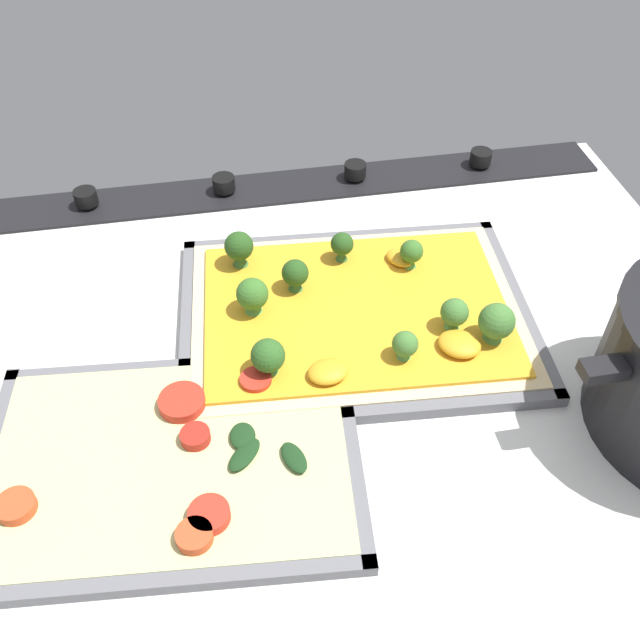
{
  "coord_description": "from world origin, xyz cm",
  "views": [
    {
      "loc": [
        9.66,
        46.11,
        51.75
      ],
      "look_at": [
        1.37,
        0.01,
        4.75
      ],
      "focal_mm": 39.48,
      "sensor_mm": 36.0,
      "label": 1
    }
  ],
  "objects_px": {
    "baking_tray_front": "(356,318)",
    "veggie_pizza_back": "(174,459)",
    "baking_tray_back": "(173,463)",
    "broccoli_pizza": "(356,310)"
  },
  "relations": [
    {
      "from": "baking_tray_front",
      "to": "broccoli_pizza",
      "type": "height_order",
      "value": "broccoli_pizza"
    },
    {
      "from": "baking_tray_front",
      "to": "veggie_pizza_back",
      "type": "distance_m",
      "value": 0.24
    },
    {
      "from": "baking_tray_back",
      "to": "veggie_pizza_back",
      "type": "height_order",
      "value": "veggie_pizza_back"
    },
    {
      "from": "broccoli_pizza",
      "to": "baking_tray_back",
      "type": "bearing_deg",
      "value": 36.75
    },
    {
      "from": "baking_tray_front",
      "to": "baking_tray_back",
      "type": "height_order",
      "value": "same"
    },
    {
      "from": "baking_tray_front",
      "to": "broccoli_pizza",
      "type": "distance_m",
      "value": 0.01
    },
    {
      "from": "broccoli_pizza",
      "to": "veggie_pizza_back",
      "type": "distance_m",
      "value": 0.24
    },
    {
      "from": "broccoli_pizza",
      "to": "veggie_pizza_back",
      "type": "height_order",
      "value": "broccoli_pizza"
    },
    {
      "from": "baking_tray_front",
      "to": "baking_tray_back",
      "type": "xyz_separation_m",
      "value": [
        0.19,
        0.15,
        0.0
      ]
    },
    {
      "from": "baking_tray_front",
      "to": "veggie_pizza_back",
      "type": "bearing_deg",
      "value": 37.43
    }
  ]
}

